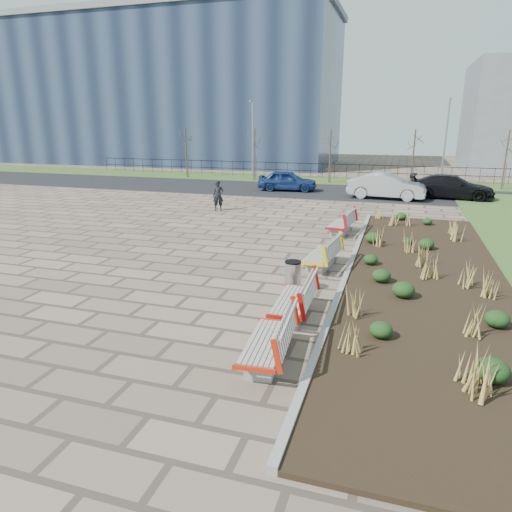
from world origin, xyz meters
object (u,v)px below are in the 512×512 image
(bench_a, at_px, (266,339))
(litter_bin, at_px, (293,277))
(bench_b, at_px, (292,298))
(car_blue, at_px, (287,181))
(car_black, at_px, (451,187))
(bench_c, at_px, (321,253))
(bench_d, at_px, (341,222))
(car_silver, at_px, (387,186))
(lamp_east, at_px, (445,144))
(pedestrian, at_px, (218,196))
(lamp_west, at_px, (253,142))

(bench_a, relative_size, litter_bin, 2.42)
(bench_b, xyz_separation_m, car_blue, (-5.08, 20.40, 0.20))
(car_black, bearing_deg, bench_c, 166.83)
(bench_d, relative_size, car_silver, 0.45)
(bench_d, height_order, car_silver, car_silver)
(car_black, bearing_deg, bench_d, 159.72)
(bench_a, height_order, car_black, car_black)
(lamp_east, bearing_deg, car_silver, -120.62)
(litter_bin, xyz_separation_m, lamp_east, (5.39, 23.14, 2.61))
(bench_c, bearing_deg, bench_d, 96.67)
(bench_b, xyz_separation_m, lamp_east, (5.00, 24.84, 2.54))
(pedestrian, height_order, car_black, pedestrian)
(bench_d, distance_m, car_blue, 12.48)
(car_black, relative_size, lamp_east, 0.82)
(lamp_west, bearing_deg, pedestrian, -80.46)
(bench_a, bearing_deg, bench_b, 85.98)
(car_silver, xyz_separation_m, car_black, (3.79, 1.30, -0.05))
(bench_a, bearing_deg, car_black, 72.76)
(bench_b, bearing_deg, car_blue, 102.51)
(bench_d, relative_size, car_black, 0.43)
(bench_c, bearing_deg, car_silver, 90.94)
(bench_d, bearing_deg, lamp_east, 78.64)
(bench_a, height_order, bench_c, same)
(bench_b, bearing_deg, lamp_west, 108.43)
(bench_a, height_order, lamp_east, lamp_east)
(bench_b, height_order, bench_d, same)
(car_black, xyz_separation_m, lamp_west, (-14.28, 4.63, 2.31))
(bench_b, xyz_separation_m, litter_bin, (-0.39, 1.70, -0.07))
(lamp_east, bearing_deg, car_black, -86.52)
(bench_a, bearing_deg, car_blue, 98.62)
(car_blue, distance_m, lamp_east, 11.26)
(bench_c, xyz_separation_m, bench_d, (0.00, 4.93, 0.00))
(bench_c, xyz_separation_m, car_black, (5.28, 16.14, 0.23))
(car_silver, bearing_deg, pedestrian, 133.55)
(car_blue, relative_size, lamp_west, 0.66)
(bench_c, distance_m, litter_bin, 2.40)
(bench_d, relative_size, pedestrian, 1.32)
(litter_bin, relative_size, car_silver, 0.19)
(bench_d, height_order, car_blue, car_blue)
(bench_d, relative_size, lamp_west, 0.35)
(litter_bin, relative_size, car_black, 0.18)
(bench_d, bearing_deg, lamp_west, 125.77)
(litter_bin, relative_size, pedestrian, 0.55)
(car_silver, bearing_deg, litter_bin, 179.20)
(bench_d, height_order, lamp_west, lamp_west)
(bench_b, xyz_separation_m, lamp_west, (-9.00, 24.84, 2.54))
(bench_c, xyz_separation_m, litter_bin, (-0.39, -2.37, -0.07))
(car_black, height_order, lamp_east, lamp_east)
(bench_c, relative_size, bench_d, 1.00)
(pedestrian, distance_m, car_silver, 10.66)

